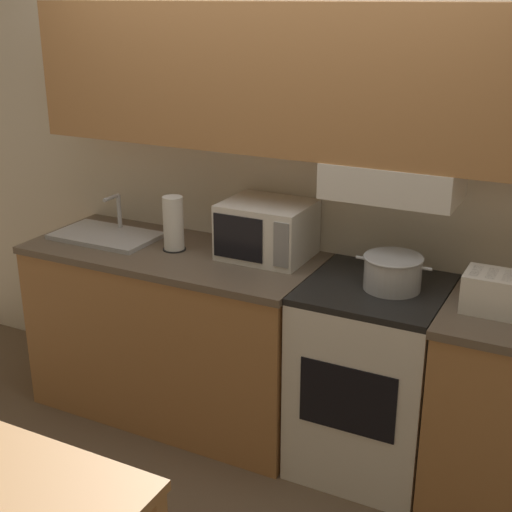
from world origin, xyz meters
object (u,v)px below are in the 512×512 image
microwave (267,230)px  sink_basin (106,235)px  cooking_pot (393,272)px  paper_towel_roll (173,224)px  stove_range (370,377)px  toaster (498,293)px

microwave → sink_basin: 0.91m
cooking_pot → paper_towel_roll: (-1.14, -0.00, 0.06)m
microwave → stove_range: bearing=-12.1°
paper_towel_roll → sink_basin: bearing=-178.8°
stove_range → paper_towel_roll: paper_towel_roll is taller
cooking_pot → toaster: toaster is taller
cooking_pot → toaster: (0.45, -0.04, 0.00)m
microwave → sink_basin: (-0.89, -0.14, -0.12)m
stove_range → microwave: 0.87m
stove_range → microwave: bearing=167.9°
paper_towel_roll → toaster: bearing=-1.2°
toaster → stove_range: bearing=176.3°
cooking_pot → sink_basin: sink_basin is taller
microwave → paper_towel_roll: bearing=-164.4°
microwave → paper_towel_roll: paper_towel_roll is taller
microwave → toaster: size_ratio=1.49×
stove_range → sink_basin: sink_basin is taller
microwave → toaster: 1.15m
microwave → sink_basin: microwave is taller
stove_range → sink_basin: size_ratio=1.68×
microwave → paper_towel_roll: 0.48m
toaster → sink_basin: bearing=179.3°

